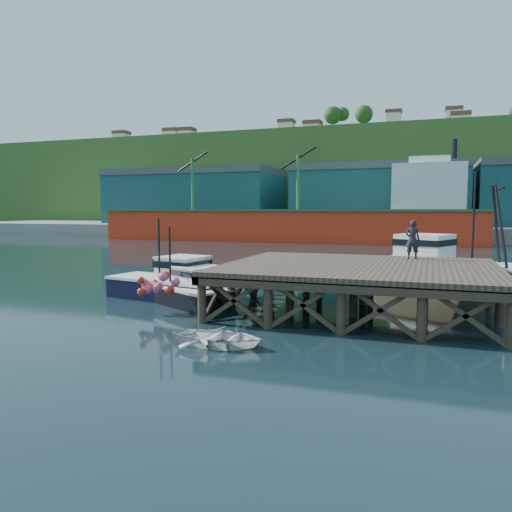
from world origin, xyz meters
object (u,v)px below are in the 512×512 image
at_px(trawler, 458,269).
at_px(dockworker, 412,240).
at_px(dinghy, 220,337).
at_px(boat_navy, 172,282).
at_px(boat_black, 185,288).

xyz_separation_m(trawler, dockworker, (-2.36, -3.05, 1.73)).
height_order(trawler, dinghy, trawler).
bearing_deg(boat_navy, dockworker, 28.34).
relative_size(boat_black, dinghy, 2.16).
height_order(boat_navy, boat_black, boat_navy).
bearing_deg(dockworker, trawler, -132.40).
xyz_separation_m(boat_navy, trawler, (14.14, 6.63, 0.54)).
relative_size(boat_navy, dockworker, 3.57).
height_order(boat_navy, trawler, trawler).
distance_m(trawler, dinghy, 16.43).
height_order(boat_black, trawler, trawler).
bearing_deg(boat_black, trawler, 58.67).
bearing_deg(boat_black, dockworker, 51.11).
relative_size(trawler, dinghy, 3.55).
distance_m(dinghy, dockworker, 12.90).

